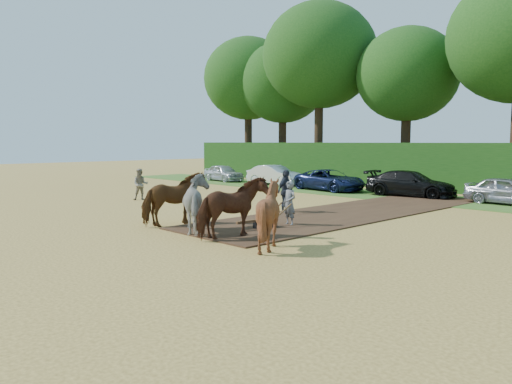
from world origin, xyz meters
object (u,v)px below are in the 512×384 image
at_px(spectator_far, 285,191).
at_px(parked_cars, 342,180).
at_px(spectator_near, 141,184).
at_px(plough_team, 218,206).

distance_m(spectator_far, parked_cars, 10.29).
bearing_deg(spectator_near, spectator_far, -42.77).
height_order(spectator_far, parked_cars, spectator_far).
distance_m(spectator_near, parked_cars, 12.38).
height_order(spectator_near, spectator_far, spectator_far).
bearing_deg(plough_team, parked_cars, 112.20).
bearing_deg(spectator_far, parked_cars, 11.50).
bearing_deg(spectator_far, spectator_near, 92.31).
relative_size(spectator_near, plough_team, 0.25).
xyz_separation_m(plough_team, parked_cars, (-6.08, 14.90, -0.29)).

